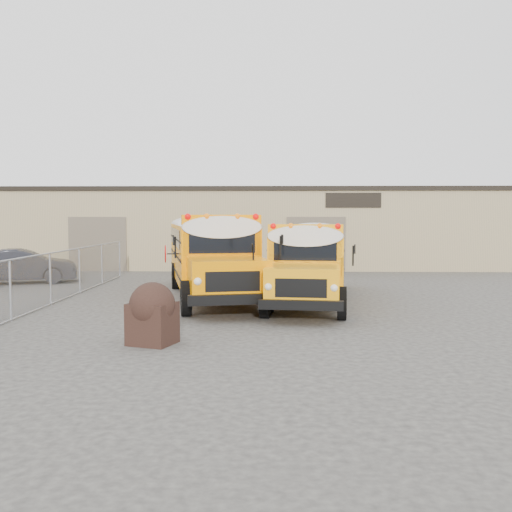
{
  "coord_description": "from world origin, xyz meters",
  "views": [
    {
      "loc": [
        1.45,
        -16.1,
        3.03
      ],
      "look_at": [
        0.97,
        4.38,
        1.6
      ],
      "focal_mm": 40.0,
      "sensor_mm": 36.0,
      "label": 1
    }
  ],
  "objects_px": {
    "school_bus_left": "(197,241)",
    "car_dark": "(22,266)",
    "tarp_bundle": "(152,312)",
    "school_bus_right": "(315,246)"
  },
  "relations": [
    {
      "from": "school_bus_left",
      "to": "car_dark",
      "type": "relative_size",
      "value": 2.33
    },
    {
      "from": "tarp_bundle",
      "to": "car_dark",
      "type": "bearing_deg",
      "value": 124.74
    },
    {
      "from": "school_bus_left",
      "to": "car_dark",
      "type": "bearing_deg",
      "value": -161.39
    },
    {
      "from": "tarp_bundle",
      "to": "car_dark",
      "type": "xyz_separation_m",
      "value": [
        -8.41,
        12.13,
        0.02
      ]
    },
    {
      "from": "school_bus_left",
      "to": "school_bus_right",
      "type": "height_order",
      "value": "school_bus_left"
    },
    {
      "from": "school_bus_right",
      "to": "car_dark",
      "type": "height_order",
      "value": "school_bus_right"
    },
    {
      "from": "school_bus_left",
      "to": "tarp_bundle",
      "type": "bearing_deg",
      "value": -86.85
    },
    {
      "from": "school_bus_left",
      "to": "car_dark",
      "type": "height_order",
      "value": "school_bus_left"
    },
    {
      "from": "tarp_bundle",
      "to": "car_dark",
      "type": "height_order",
      "value": "car_dark"
    },
    {
      "from": "school_bus_right",
      "to": "tarp_bundle",
      "type": "relative_size",
      "value": 6.65
    }
  ]
}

